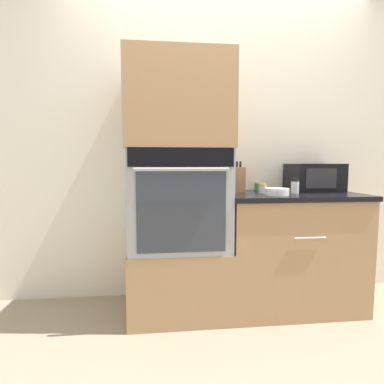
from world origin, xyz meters
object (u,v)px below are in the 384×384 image
object	(u,v)px
bowl	(277,192)
condiment_jar_near	(257,186)
microwave	(314,177)
wall_oven	(179,198)
knife_block	(237,179)
condiment_jar_far	(295,186)
condiment_jar_mid	(263,189)

from	to	relation	value
bowl	condiment_jar_near	distance (m)	0.40
microwave	bowl	size ratio (longest dim) A/B	2.35
wall_oven	knife_block	xyz separation A→B (m)	(0.47, 0.13, 0.13)
wall_oven	condiment_jar_near	world-z (taller)	wall_oven
knife_block	bowl	bearing A→B (deg)	-51.77
wall_oven	condiment_jar_far	size ratio (longest dim) A/B	6.19
knife_block	microwave	bearing A→B (deg)	0.22
knife_block	condiment_jar_near	bearing A→B (deg)	29.73
wall_oven	bowl	xyz separation A→B (m)	(0.69, -0.15, 0.06)
microwave	condiment_jar_mid	bearing A→B (deg)	-164.97
condiment_jar_near	condiment_jar_far	bearing A→B (deg)	-54.20
knife_block	condiment_jar_mid	xyz separation A→B (m)	(0.17, -0.12, -0.07)
knife_block	condiment_jar_far	world-z (taller)	knife_block
condiment_jar_near	condiment_jar_far	size ratio (longest dim) A/B	0.65
microwave	bowl	distance (m)	0.51
wall_oven	microwave	bearing A→B (deg)	6.82
bowl	knife_block	bearing A→B (deg)	128.23
microwave	condiment_jar_mid	distance (m)	0.49
bowl	condiment_jar_near	size ratio (longest dim) A/B	2.24
microwave	knife_block	xyz separation A→B (m)	(-0.64, -0.00, -0.01)
wall_oven	microwave	size ratio (longest dim) A/B	1.80
condiment_jar_mid	bowl	bearing A→B (deg)	-72.62
microwave	condiment_jar_mid	xyz separation A→B (m)	(-0.47, -0.13, -0.08)
knife_block	condiment_jar_near	world-z (taller)	knife_block
bowl	condiment_jar_near	xyz separation A→B (m)	(-0.02, 0.39, 0.01)
bowl	condiment_jar_far	size ratio (longest dim) A/B	1.46
bowl	condiment_jar_mid	distance (m)	0.16
wall_oven	microwave	xyz separation A→B (m)	(1.11, 0.13, 0.14)
bowl	condiment_jar_mid	bearing A→B (deg)	107.38
microwave	bowl	xyz separation A→B (m)	(-0.42, -0.28, -0.09)
microwave	condiment_jar_near	xyz separation A→B (m)	(-0.44, 0.11, -0.07)
condiment_jar_mid	condiment_jar_far	bearing A→B (deg)	-9.61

